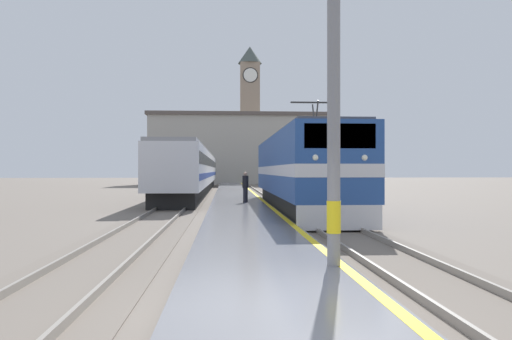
% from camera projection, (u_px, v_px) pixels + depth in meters
% --- Properties ---
extents(ground_plane, '(200.00, 200.00, 0.00)m').
position_uv_depth(ground_plane, '(236.00, 198.00, 36.65)').
color(ground_plane, '#70665B').
extents(platform, '(3.10, 140.00, 0.25)m').
position_uv_depth(platform, '(238.00, 200.00, 31.66)').
color(platform, slate).
rests_on(platform, ground).
extents(rail_track_near, '(2.83, 140.00, 0.16)m').
position_uv_depth(rail_track_near, '(283.00, 201.00, 31.83)').
color(rail_track_near, '#70665B').
rests_on(rail_track_near, ground).
extents(rail_track_far, '(2.83, 140.00, 0.16)m').
position_uv_depth(rail_track_far, '(182.00, 202.00, 31.44)').
color(rail_track_far, '#70665B').
rests_on(rail_track_far, ground).
extents(locomotive_train, '(2.92, 17.84, 4.82)m').
position_uv_depth(locomotive_train, '(299.00, 171.00, 24.75)').
color(locomotive_train, black).
rests_on(locomotive_train, ground).
extents(passenger_train, '(2.92, 40.99, 3.64)m').
position_uv_depth(passenger_train, '(195.00, 171.00, 44.47)').
color(passenger_train, black).
rests_on(passenger_train, ground).
extents(catenary_mast, '(1.96, 0.26, 7.08)m').
position_uv_depth(catenary_mast, '(337.00, 76.00, 9.23)').
color(catenary_mast, gray).
rests_on(catenary_mast, platform).
extents(person_on_platform, '(0.34, 0.34, 1.68)m').
position_uv_depth(person_on_platform, '(245.00, 186.00, 27.40)').
color(person_on_platform, '#23232D').
rests_on(person_on_platform, platform).
extents(clock_tower, '(3.90, 3.90, 22.36)m').
position_uv_depth(clock_tower, '(250.00, 110.00, 81.80)').
color(clock_tower, gray).
rests_on(clock_tower, ground).
extents(station_building, '(26.92, 7.30, 10.24)m').
position_uv_depth(station_building, '(242.00, 149.00, 72.76)').
color(station_building, '#A8A399').
rests_on(station_building, ground).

